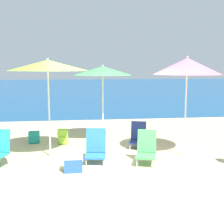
{
  "coord_description": "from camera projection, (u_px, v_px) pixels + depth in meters",
  "views": [
    {
      "loc": [
        -0.72,
        -6.51,
        2.14
      ],
      "look_at": [
        0.29,
        1.19,
        1.0
      ],
      "focal_mm": 50.0,
      "sensor_mm": 36.0,
      "label": 1
    }
  ],
  "objects": [
    {
      "name": "beach_umbrella_lime",
      "position": [
        48.0,
        65.0,
        7.18
      ],
      "size": [
        1.85,
        1.85,
        2.33
      ],
      "color": "white",
      "rests_on": "ground"
    },
    {
      "name": "cooler_box",
      "position": [
        73.0,
        163.0,
        6.38
      ],
      "size": [
        0.38,
        0.28,
        0.35
      ],
      "color": "#2859B2",
      "rests_on": "ground"
    },
    {
      "name": "beach_umbrella_green",
      "position": [
        103.0,
        71.0,
        8.68
      ],
      "size": [
        1.62,
        1.62,
        2.18
      ],
      "color": "white",
      "rests_on": "ground"
    },
    {
      "name": "beach_chair_green",
      "position": [
        146.0,
        148.0,
        6.92
      ],
      "size": [
        0.58,
        0.69,
        0.73
      ],
      "rotation": [
        0.0,
        0.0,
        -0.31
      ],
      "color": "silver",
      "rests_on": "ground"
    },
    {
      "name": "beach_chair_navy",
      "position": [
        138.0,
        136.0,
        8.3
      ],
      "size": [
        0.55,
        0.62,
        0.68
      ],
      "rotation": [
        0.0,
        0.0,
        -0.34
      ],
      "color": "silver",
      "rests_on": "ground"
    },
    {
      "name": "backpack_teal",
      "position": [
        34.0,
        137.0,
        8.76
      ],
      "size": [
        0.29,
        0.24,
        0.33
      ],
      "color": "teal",
      "rests_on": "ground"
    },
    {
      "name": "beach_chair_blue",
      "position": [
        96.0,
        148.0,
        7.03
      ],
      "size": [
        0.52,
        0.62,
        0.74
      ],
      "rotation": [
        0.0,
        0.0,
        -0.14
      ],
      "color": "silver",
      "rests_on": "ground"
    },
    {
      "name": "backpack_lime",
      "position": [
        63.0,
        137.0,
        8.66
      ],
      "size": [
        0.28,
        0.24,
        0.4
      ],
      "color": "#8ECC3D",
      "rests_on": "ground"
    },
    {
      "name": "ground_plane",
      "position": [
        106.0,
        165.0,
        6.79
      ],
      "size": [
        60.0,
        60.0,
        0.0
      ],
      "primitive_type": "plane",
      "color": "#C6B284"
    },
    {
      "name": "beach_umbrella_pink",
      "position": [
        187.0,
        66.0,
        7.2
      ],
      "size": [
        1.58,
        1.58,
        2.37
      ],
      "color": "white",
      "rests_on": "ground"
    },
    {
      "name": "sea_water",
      "position": [
        78.0,
        87.0,
        32.17
      ],
      "size": [
        60.0,
        40.0,
        0.01
      ],
      "color": "navy",
      "rests_on": "ground"
    }
  ]
}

